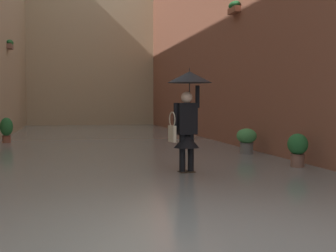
{
  "coord_description": "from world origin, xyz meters",
  "views": [
    {
      "loc": [
        1.39,
        4.98,
        1.44
      ],
      "look_at": [
        -0.35,
        -3.6,
        1.03
      ],
      "focal_mm": 52.85,
      "sensor_mm": 36.0,
      "label": 1
    }
  ],
  "objects_px": {
    "person_wading": "(188,105)",
    "potted_plant_mid_left": "(298,149)",
    "potted_plant_far_right": "(6,129)",
    "potted_plant_near_left": "(247,140)"
  },
  "relations": [
    {
      "from": "potted_plant_near_left",
      "to": "potted_plant_mid_left",
      "type": "bearing_deg",
      "value": 91.06
    },
    {
      "from": "potted_plant_far_right",
      "to": "potted_plant_mid_left",
      "type": "relative_size",
      "value": 1.18
    },
    {
      "from": "potted_plant_far_right",
      "to": "person_wading",
      "type": "bearing_deg",
      "value": 118.12
    },
    {
      "from": "person_wading",
      "to": "potted_plant_mid_left",
      "type": "bearing_deg",
      "value": -173.07
    },
    {
      "from": "potted_plant_mid_left",
      "to": "potted_plant_near_left",
      "type": "bearing_deg",
      "value": -88.94
    },
    {
      "from": "person_wading",
      "to": "potted_plant_far_right",
      "type": "relative_size",
      "value": 2.26
    },
    {
      "from": "person_wading",
      "to": "potted_plant_near_left",
      "type": "distance_m",
      "value": 4.12
    },
    {
      "from": "potted_plant_near_left",
      "to": "potted_plant_mid_left",
      "type": "relative_size",
      "value": 0.95
    },
    {
      "from": "person_wading",
      "to": "potted_plant_far_right",
      "type": "height_order",
      "value": "person_wading"
    },
    {
      "from": "person_wading",
      "to": "potted_plant_mid_left",
      "type": "distance_m",
      "value": 2.66
    }
  ]
}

